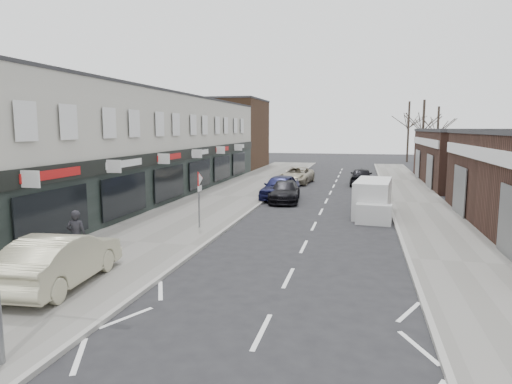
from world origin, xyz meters
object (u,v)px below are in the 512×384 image
Objects in this scene: sedan_on_pavement at (61,259)px; parked_car_left_c at (297,175)px; parked_car_left_a at (280,187)px; parked_car_right_a at (373,189)px; white_van at (373,199)px; pedestrian at (77,236)px; parked_car_right_b at (361,176)px; warning_sign at (199,183)px; parked_car_left_b at (285,191)px.

parked_car_left_c is (3.18, 27.66, -0.19)m from sedan_on_pavement.
parked_car_left_a is 1.17× the size of parked_car_right_a.
white_van reaches higher than pedestrian.
parked_car_right_b reaches higher than parked_car_left_c.
sedan_on_pavement is 28.83m from parked_car_right_b.
pedestrian is 0.36× the size of parked_car_left_c.
parked_car_left_a is (3.30, 18.71, -0.09)m from sedan_on_pavement.
sedan_on_pavement is at bearing -117.90° from white_van.
pedestrian is at bearing 69.32° from parked_car_right_b.
parked_car_left_a is 1.07× the size of parked_car_right_b.
pedestrian is at bearing -110.17° from warning_sign.
white_van reaches higher than parked_car_right_b.
parked_car_left_b is (2.52, 9.13, -1.53)m from warning_sign.
sedan_on_pavement is at bearing 61.06° from parked_car_right_a.
warning_sign is 0.52× the size of white_van.
white_van is at bearing 92.92° from parked_car_right_b.
pedestrian is at bearing 55.90° from parked_car_right_a.
parked_car_right_a is at bearing -45.32° from parked_car_left_c.
warning_sign reaches higher than sedan_on_pavement.
parked_car_left_a is at bearing 78.80° from warning_sign.
pedestrian is (-10.29, -11.60, 0.11)m from white_van.
white_van is at bearing 84.64° from parked_car_right_a.
sedan_on_pavement reaches higher than parked_car_right_b.
parked_car_left_b is at bearing 151.49° from white_van.
sedan_on_pavement is 27.84m from parked_car_left_c.
parked_car_right_a is (5.64, 2.65, 0.00)m from parked_car_left_b.
parked_car_right_a is at bearing 96.49° from parked_car_right_b.
parked_car_right_b is (-0.64, 13.65, -0.16)m from white_van.
parked_car_left_c reaches higher than parked_car_left_b.
parked_car_right_a reaches higher than parked_car_left_b.
parked_car_left_b is (0.49, -1.09, -0.14)m from parked_car_left_a.
parked_car_left_a is at bearing 59.00° from parked_car_right_b.
parked_car_left_b is 11.01m from parked_car_right_b.
parked_car_left_a reaches higher than parked_car_right_b.
white_van is 1.01× the size of parked_car_left_c.
sedan_on_pavement is 1.02× the size of parked_car_left_b.
pedestrian is (-2.29, -6.22, -1.17)m from warning_sign.
parked_car_left_b is (4.80, 15.36, -0.36)m from pedestrian.
sedan_on_pavement is 0.99× the size of parked_car_left_a.
parked_car_left_b is at bearing -121.81° from pedestrian.
parked_car_left_c is at bearing 119.73° from white_van.
white_van reaches higher than sedan_on_pavement.
parked_car_right_b is (7.36, 19.03, -1.44)m from warning_sign.
parked_car_left_a is 1.03× the size of parked_car_left_b.
warning_sign is 14.41m from parked_car_right_a.
parked_car_left_c is at bearing 87.98° from parked_car_left_b.
white_van is 1.09× the size of sedan_on_pavement.
parked_car_left_a is 6.33m from parked_car_right_a.
pedestrian is 27.03m from parked_car_right_b.
white_van is 1.12× the size of parked_car_left_b.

